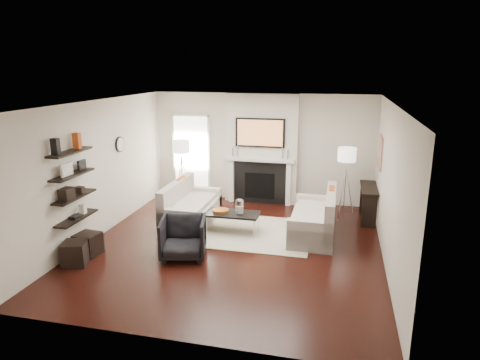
% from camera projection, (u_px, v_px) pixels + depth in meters
% --- Properties ---
extents(room_envelope, '(6.00, 6.00, 6.00)m').
position_uv_depth(room_envelope, '(233.00, 178.00, 7.82)').
color(room_envelope, black).
rests_on(room_envelope, ground).
extents(chimney_breast, '(1.80, 0.25, 2.70)m').
position_uv_depth(chimney_breast, '(261.00, 149.00, 10.53)').
color(chimney_breast, silver).
rests_on(chimney_breast, floor).
extents(fireplace_surround, '(1.30, 0.02, 1.04)m').
position_uv_depth(fireplace_surround, '(260.00, 183.00, 10.61)').
color(fireplace_surround, black).
rests_on(fireplace_surround, floor).
extents(firebox, '(0.75, 0.02, 0.65)m').
position_uv_depth(firebox, '(260.00, 186.00, 10.63)').
color(firebox, black).
rests_on(firebox, floor).
extents(mantel_pilaster_l, '(0.12, 0.08, 1.10)m').
position_uv_depth(mantel_pilaster_l, '(231.00, 180.00, 10.74)').
color(mantel_pilaster_l, white).
rests_on(mantel_pilaster_l, floor).
extents(mantel_pilaster_r, '(0.12, 0.08, 1.10)m').
position_uv_depth(mantel_pilaster_r, '(288.00, 184.00, 10.42)').
color(mantel_pilaster_r, white).
rests_on(mantel_pilaster_r, floor).
extents(mantel_shelf, '(1.70, 0.18, 0.07)m').
position_uv_depth(mantel_shelf, '(260.00, 160.00, 10.41)').
color(mantel_shelf, white).
rests_on(mantel_shelf, chimney_breast).
extents(tv_body, '(1.20, 0.06, 0.70)m').
position_uv_depth(tv_body, '(260.00, 133.00, 10.27)').
color(tv_body, black).
rests_on(tv_body, chimney_breast).
extents(tv_screen, '(1.10, 0.00, 0.62)m').
position_uv_depth(tv_screen, '(260.00, 133.00, 10.24)').
color(tv_screen, '#BF723F').
rests_on(tv_screen, tv_body).
extents(candlestick_l_tall, '(0.04, 0.04, 0.30)m').
position_uv_depth(candlestick_l_tall, '(238.00, 151.00, 10.50)').
color(candlestick_l_tall, silver).
rests_on(candlestick_l_tall, mantel_shelf).
extents(candlestick_l_short, '(0.04, 0.04, 0.24)m').
position_uv_depth(candlestick_l_short, '(233.00, 152.00, 10.53)').
color(candlestick_l_short, silver).
rests_on(candlestick_l_short, mantel_shelf).
extents(candlestick_r_tall, '(0.04, 0.04, 0.30)m').
position_uv_depth(candlestick_r_tall, '(282.00, 153.00, 10.25)').
color(candlestick_r_tall, silver).
rests_on(candlestick_r_tall, mantel_shelf).
extents(candlestick_r_short, '(0.04, 0.04, 0.24)m').
position_uv_depth(candlestick_r_short, '(288.00, 155.00, 10.23)').
color(candlestick_r_short, silver).
rests_on(candlestick_r_short, mantel_shelf).
extents(hallway_panel, '(0.90, 0.02, 2.10)m').
position_uv_depth(hallway_panel, '(192.00, 157.00, 11.11)').
color(hallway_panel, white).
rests_on(hallway_panel, floor).
extents(door_trim_l, '(0.06, 0.06, 2.16)m').
position_uv_depth(door_trim_l, '(174.00, 156.00, 11.20)').
color(door_trim_l, white).
rests_on(door_trim_l, floor).
extents(door_trim_r, '(0.06, 0.06, 2.16)m').
position_uv_depth(door_trim_r, '(209.00, 158.00, 10.99)').
color(door_trim_r, white).
rests_on(door_trim_r, floor).
extents(door_trim_top, '(1.02, 0.06, 0.06)m').
position_uv_depth(door_trim_top, '(190.00, 115.00, 10.82)').
color(door_trim_top, white).
rests_on(door_trim_top, wall_back).
extents(rug, '(2.60, 2.00, 0.01)m').
position_uv_depth(rug, '(248.00, 232.00, 8.86)').
color(rug, '#BBB299').
rests_on(rug, floor).
extents(loveseat_left_base, '(0.85, 1.80, 0.42)m').
position_uv_depth(loveseat_left_base, '(192.00, 215.00, 9.27)').
color(loveseat_left_base, '#C1B3A9').
rests_on(loveseat_left_base, floor).
extents(loveseat_left_back, '(0.18, 1.80, 0.80)m').
position_uv_depth(loveseat_left_back, '(177.00, 200.00, 9.27)').
color(loveseat_left_back, '#C1B3A9').
rests_on(loveseat_left_back, floor).
extents(loveseat_left_arm_n, '(0.85, 0.18, 0.60)m').
position_uv_depth(loveseat_left_arm_n, '(178.00, 224.00, 8.49)').
color(loveseat_left_arm_n, '#C1B3A9').
rests_on(loveseat_left_arm_n, floor).
extents(loveseat_left_arm_s, '(0.85, 0.18, 0.60)m').
position_uv_depth(loveseat_left_arm_s, '(203.00, 200.00, 10.01)').
color(loveseat_left_arm_s, '#C1B3A9').
rests_on(loveseat_left_arm_s, floor).
extents(loveseat_left_cushion, '(0.63, 1.44, 0.10)m').
position_uv_depth(loveseat_left_cushion, '(194.00, 203.00, 9.20)').
color(loveseat_left_cushion, '#C1B3A9').
rests_on(loveseat_left_cushion, loveseat_left_base).
extents(pillow_left_orange, '(0.10, 0.42, 0.42)m').
position_uv_depth(pillow_left_orange, '(181.00, 187.00, 9.50)').
color(pillow_left_orange, '#B14415').
rests_on(pillow_left_orange, loveseat_left_cushion).
extents(pillow_left_charcoal, '(0.10, 0.40, 0.40)m').
position_uv_depth(pillow_left_charcoal, '(171.00, 195.00, 8.94)').
color(pillow_left_charcoal, black).
rests_on(pillow_left_charcoal, loveseat_left_cushion).
extents(loveseat_right_base, '(0.85, 1.80, 0.42)m').
position_uv_depth(loveseat_right_base, '(313.00, 225.00, 8.64)').
color(loveseat_right_base, '#C1B3A9').
rests_on(loveseat_right_base, floor).
extents(loveseat_right_back, '(0.18, 1.80, 0.80)m').
position_uv_depth(loveseat_right_back, '(330.00, 212.00, 8.49)').
color(loveseat_right_back, '#C1B3A9').
rests_on(loveseat_right_back, floor).
extents(loveseat_right_arm_n, '(0.85, 0.18, 0.60)m').
position_uv_depth(loveseat_right_arm_n, '(310.00, 236.00, 7.86)').
color(loveseat_right_arm_n, '#C1B3A9').
rests_on(loveseat_right_arm_n, floor).
extents(loveseat_right_arm_s, '(0.85, 0.18, 0.60)m').
position_uv_depth(loveseat_right_arm_s, '(315.00, 209.00, 9.38)').
color(loveseat_right_arm_s, '#C1B3A9').
rests_on(loveseat_right_arm_s, floor).
extents(loveseat_right_cushion, '(0.63, 1.44, 0.10)m').
position_uv_depth(loveseat_right_cushion, '(311.00, 213.00, 8.59)').
color(loveseat_right_cushion, '#C1B3A9').
rests_on(loveseat_right_cushion, loveseat_right_base).
extents(pillow_right_orange, '(0.10, 0.42, 0.42)m').
position_uv_depth(pillow_right_orange, '(331.00, 198.00, 8.72)').
color(pillow_right_orange, '#B14415').
rests_on(pillow_right_orange, loveseat_right_cushion).
extents(pillow_right_charcoal, '(0.10, 0.40, 0.40)m').
position_uv_depth(pillow_right_charcoal, '(330.00, 207.00, 8.15)').
color(pillow_right_charcoal, black).
rests_on(pillow_right_charcoal, loveseat_right_cushion).
extents(coffee_table, '(1.10, 0.55, 0.04)m').
position_uv_depth(coffee_table, '(232.00, 214.00, 8.76)').
color(coffee_table, black).
rests_on(coffee_table, floor).
extents(coffee_leg_nw, '(0.02, 0.02, 0.38)m').
position_uv_depth(coffee_leg_nw, '(206.00, 225.00, 8.71)').
color(coffee_leg_nw, silver).
rests_on(coffee_leg_nw, floor).
extents(coffee_leg_ne, '(0.02, 0.02, 0.38)m').
position_uv_depth(coffee_leg_ne, '(254.00, 229.00, 8.49)').
color(coffee_leg_ne, silver).
rests_on(coffee_leg_ne, floor).
extents(coffee_leg_sw, '(0.02, 0.02, 0.38)m').
position_uv_depth(coffee_leg_sw, '(212.00, 218.00, 9.13)').
color(coffee_leg_sw, silver).
rests_on(coffee_leg_sw, floor).
extents(coffee_leg_se, '(0.02, 0.02, 0.38)m').
position_uv_depth(coffee_leg_se, '(258.00, 222.00, 8.91)').
color(coffee_leg_se, silver).
rests_on(coffee_leg_se, floor).
extents(hurricane_glass, '(0.16, 0.16, 0.29)m').
position_uv_depth(hurricane_glass, '(240.00, 207.00, 8.68)').
color(hurricane_glass, white).
rests_on(hurricane_glass, coffee_table).
extents(hurricane_candle, '(0.11, 0.11, 0.16)m').
position_uv_depth(hurricane_candle, '(240.00, 210.00, 8.70)').
color(hurricane_candle, white).
rests_on(hurricane_candle, coffee_table).
extents(copper_bowl, '(0.34, 0.34, 0.06)m').
position_uv_depth(copper_bowl, '(221.00, 211.00, 8.80)').
color(copper_bowl, '#B95F1E').
rests_on(copper_bowl, coffee_table).
extents(armchair, '(0.93, 0.89, 0.80)m').
position_uv_depth(armchair, '(183.00, 236.00, 7.62)').
color(armchair, black).
rests_on(armchair, floor).
extents(lamp_left_post, '(0.02, 0.02, 1.20)m').
position_uv_depth(lamp_left_post, '(182.00, 180.00, 10.54)').
color(lamp_left_post, silver).
rests_on(lamp_left_post, floor).
extents(lamp_left_shade, '(0.40, 0.40, 0.30)m').
position_uv_depth(lamp_left_shade, '(181.00, 146.00, 10.33)').
color(lamp_left_shade, white).
rests_on(lamp_left_shade, lamp_left_post).
extents(lamp_left_leg_a, '(0.25, 0.02, 1.23)m').
position_uv_depth(lamp_left_leg_a, '(187.00, 181.00, 10.52)').
color(lamp_left_leg_a, silver).
rests_on(lamp_left_leg_a, floor).
extents(lamp_left_leg_b, '(0.14, 0.22, 1.23)m').
position_uv_depth(lamp_left_leg_b, '(182.00, 179.00, 10.65)').
color(lamp_left_leg_b, silver).
rests_on(lamp_left_leg_b, floor).
extents(lamp_left_leg_c, '(0.14, 0.22, 1.23)m').
position_uv_depth(lamp_left_leg_c, '(179.00, 181.00, 10.47)').
color(lamp_left_leg_c, silver).
rests_on(lamp_left_leg_c, floor).
extents(lamp_right_post, '(0.02, 0.02, 1.20)m').
position_uv_depth(lamp_right_post, '(345.00, 192.00, 9.60)').
color(lamp_right_post, silver).
rests_on(lamp_right_post, floor).
extents(lamp_right_shade, '(0.40, 0.40, 0.30)m').
position_uv_depth(lamp_right_shade, '(347.00, 155.00, 9.38)').
color(lamp_right_shade, white).
rests_on(lamp_right_shade, lamp_right_post).
extents(lamp_right_leg_a, '(0.25, 0.02, 1.23)m').
position_uv_depth(lamp_right_leg_a, '(350.00, 192.00, 9.57)').
color(lamp_right_leg_a, silver).
rests_on(lamp_right_leg_a, floor).
extents(lamp_right_leg_b, '(0.14, 0.22, 1.23)m').
position_uv_depth(lamp_right_leg_b, '(342.00, 190.00, 9.70)').
color(lamp_right_leg_b, silver).
rests_on(lamp_right_leg_b, floor).
extents(lamp_right_leg_c, '(0.14, 0.22, 1.23)m').
position_uv_depth(lamp_right_leg_c, '(342.00, 193.00, 9.52)').
color(lamp_right_leg_c, silver).
rests_on(lamp_right_leg_c, floor).
extents(console_top, '(0.35, 1.20, 0.04)m').
position_uv_depth(console_top, '(369.00, 188.00, 9.43)').
color(console_top, black).
rests_on(console_top, floor).
extents(console_leg_n, '(0.30, 0.04, 0.71)m').
position_uv_depth(console_leg_n, '(369.00, 212.00, 9.01)').
color(console_leg_n, black).
rests_on(console_leg_n, floor).
extents(console_leg_s, '(0.30, 0.04, 0.71)m').
position_uv_depth(console_leg_s, '(367.00, 197.00, 10.05)').
color(console_leg_s, black).
rests_on(console_leg_s, floor).
extents(wall_art, '(0.03, 0.70, 0.70)m').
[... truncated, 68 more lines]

